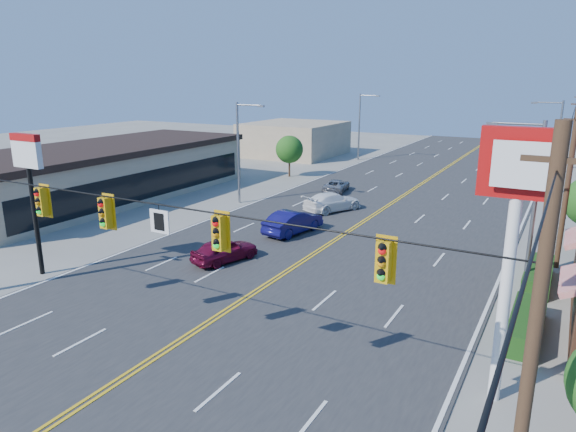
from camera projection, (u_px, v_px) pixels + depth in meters
The scene contains 19 objects.
ground at pixel (144, 366), 18.02m from camera, with size 160.00×160.00×0.00m, color gray.
road at pixel (357, 227), 34.88m from camera, with size 20.00×120.00×0.06m, color #2D2D30.
signal_span at pixel (130, 233), 16.80m from camera, with size 24.32×0.34×9.00m.
kfc_pylon at pixel (515, 214), 14.65m from camera, with size 2.20×0.36×8.50m.
strip_mall at pixel (103, 171), 42.96m from camera, with size 10.40×26.40×4.40m.
pizza_hut_sign at pixel (30, 175), 25.22m from camera, with size 1.90×0.30×6.85m.
streetlight_se at pixel (531, 197), 23.57m from camera, with size 2.55×0.25×8.00m.
streetlight_ne at pixel (555, 142), 43.81m from camera, with size 2.55×0.25×8.00m.
streetlight_sw at pixel (240, 147), 40.48m from camera, with size 2.55×0.25×8.00m.
streetlight_nw at pixel (361, 123), 62.40m from camera, with size 2.55×0.25×8.00m.
utility_pole_near at pixel (567, 191), 26.37m from camera, with size 0.28×0.28×8.40m, color #47301E.
utility_pole_mid at pixel (573, 150), 41.55m from camera, with size 0.28×0.28×8.40m, color #47301E.
utility_pole_far at pixel (576, 130), 56.73m from camera, with size 0.28×0.28×8.40m, color #47301E.
tree_west at pixel (289, 149), 52.08m from camera, with size 2.80×2.80×4.20m.
bld_west_far at pixel (294, 139), 67.36m from camera, with size 11.00×12.00×4.20m, color tan.
car_magenta at pixel (225, 251), 28.05m from camera, with size 1.54×3.84×1.31m, color maroon.
car_blue at pixel (293, 223), 33.17m from camera, with size 1.59×4.56×1.50m, color #0F0D4E.
car_white at pixel (332, 202), 38.82m from camera, with size 1.95×4.79×1.39m, color white.
car_silver at pixel (336, 186), 45.49m from camera, with size 1.79×3.87×1.08m, color #95959A.
Camera 1 is at (12.24, -11.53, 9.78)m, focal length 32.00 mm.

